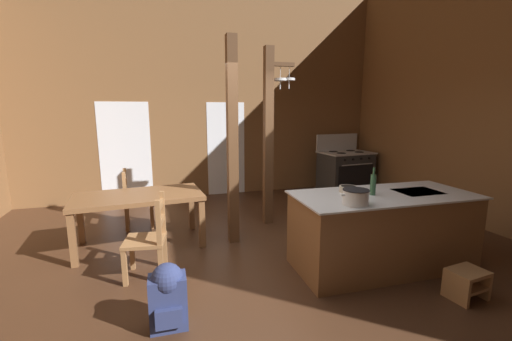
# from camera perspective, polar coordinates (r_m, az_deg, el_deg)

# --- Properties ---
(ground_plane) EXTENTS (8.47, 8.17, 0.10)m
(ground_plane) POSITION_cam_1_polar(r_m,az_deg,el_deg) (4.15, 0.81, -17.35)
(ground_plane) COLOR #422819
(wall_back) EXTENTS (8.47, 0.14, 4.52)m
(wall_back) POSITION_cam_1_polar(r_m,az_deg,el_deg) (7.34, -8.51, 13.29)
(wall_back) COLOR brown
(wall_back) RESTS_ON ground_plane
(glazed_door_back_left) EXTENTS (1.00, 0.01, 2.05)m
(glazed_door_back_left) POSITION_cam_1_polar(r_m,az_deg,el_deg) (7.24, -21.77, 2.92)
(glazed_door_back_left) COLOR white
(glazed_door_back_left) RESTS_ON ground_plane
(glazed_panel_back_right) EXTENTS (0.84, 0.01, 2.05)m
(glazed_panel_back_right) POSITION_cam_1_polar(r_m,az_deg,el_deg) (7.38, -5.21, 3.76)
(glazed_panel_back_right) COLOR white
(glazed_panel_back_right) RESTS_ON ground_plane
(kitchen_island) EXTENTS (2.19, 1.03, 0.91)m
(kitchen_island) POSITION_cam_1_polar(r_m,az_deg,el_deg) (4.30, 21.05, -9.71)
(kitchen_island) COLOR brown
(kitchen_island) RESTS_ON ground_plane
(stove_range) EXTENTS (1.21, 0.91, 1.32)m
(stove_range) POSITION_cam_1_polar(r_m,az_deg,el_deg) (7.91, 15.23, -0.09)
(stove_range) COLOR #323232
(stove_range) RESTS_ON ground_plane
(support_post_with_pot_rack) EXTENTS (0.51, 0.21, 2.87)m
(support_post_with_pot_rack) POSITION_cam_1_polar(r_m,az_deg,el_deg) (5.36, 2.35, 6.62)
(support_post_with_pot_rack) COLOR brown
(support_post_with_pot_rack) RESTS_ON ground_plane
(support_post_center) EXTENTS (0.14, 0.14, 2.87)m
(support_post_center) POSITION_cam_1_polar(r_m,az_deg,el_deg) (4.56, -4.12, 4.74)
(support_post_center) COLOR brown
(support_post_center) RESTS_ON ground_plane
(step_stool) EXTENTS (0.39, 0.32, 0.30)m
(step_stool) POSITION_cam_1_polar(r_m,az_deg,el_deg) (4.10, 32.82, -15.95)
(step_stool) COLOR #9E7044
(step_stool) RESTS_ON ground_plane
(dining_table) EXTENTS (1.76, 1.03, 0.74)m
(dining_table) POSITION_cam_1_polar(r_m,az_deg,el_deg) (4.84, -19.72, -4.95)
(dining_table) COLOR brown
(dining_table) RESTS_ON ground_plane
(ladderback_chair_near_window) EXTENTS (0.50, 0.50, 0.95)m
(ladderback_chair_near_window) POSITION_cam_1_polar(r_m,az_deg,el_deg) (3.98, -18.06, -11.19)
(ladderback_chair_near_window) COLOR #9E7044
(ladderback_chair_near_window) RESTS_ON ground_plane
(ladderback_chair_by_post) EXTENTS (0.46, 0.46, 0.95)m
(ladderback_chair_by_post) POSITION_cam_1_polar(r_m,az_deg,el_deg) (5.67, -20.29, -4.82)
(ladderback_chair_by_post) COLOR #9E7044
(ladderback_chair_by_post) RESTS_ON ground_plane
(backpack) EXTENTS (0.33, 0.31, 0.60)m
(backpack) POSITION_cam_1_polar(r_m,az_deg,el_deg) (3.13, -15.09, -20.09)
(backpack) COLOR navy
(backpack) RESTS_ON ground_plane
(stockpot_on_counter) EXTENTS (0.34, 0.27, 0.17)m
(stockpot_on_counter) POSITION_cam_1_polar(r_m,az_deg,el_deg) (3.58, 16.96, -4.45)
(stockpot_on_counter) COLOR silver
(stockpot_on_counter) RESTS_ON kitchen_island
(mixing_bowl_on_counter) EXTENTS (0.21, 0.21, 0.08)m
(mixing_bowl_on_counter) POSITION_cam_1_polar(r_m,az_deg,el_deg) (4.12, 15.74, -3.12)
(mixing_bowl_on_counter) COLOR #B2A893
(mixing_bowl_on_counter) RESTS_ON kitchen_island
(bottle_tall_on_counter) EXTENTS (0.06, 0.06, 0.32)m
(bottle_tall_on_counter) POSITION_cam_1_polar(r_m,az_deg,el_deg) (4.05, 19.71, -2.24)
(bottle_tall_on_counter) COLOR #2D5638
(bottle_tall_on_counter) RESTS_ON kitchen_island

